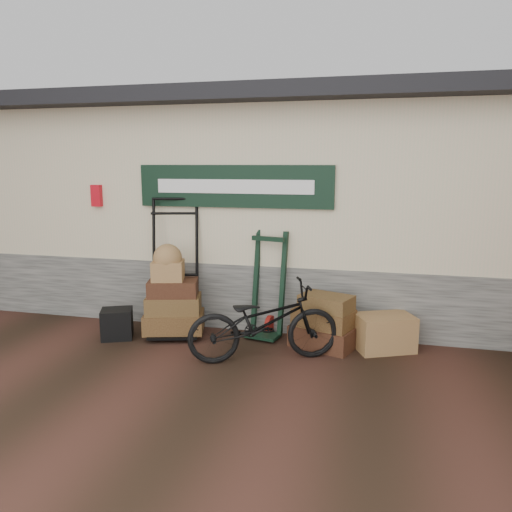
{
  "coord_description": "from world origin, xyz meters",
  "views": [
    {
      "loc": [
        1.53,
        -5.31,
        2.25
      ],
      "look_at": [
        0.01,
        0.9,
        1.05
      ],
      "focal_mm": 35.0,
      "sensor_mm": 36.0,
      "label": 1
    }
  ],
  "objects": [
    {
      "name": "ground",
      "position": [
        0.0,
        0.0,
        0.0
      ],
      "size": [
        80.0,
        80.0,
        0.0
      ],
      "primitive_type": "plane",
      "color": "black",
      "rests_on": "ground"
    },
    {
      "name": "bicycle",
      "position": [
        0.32,
        0.02,
        0.51
      ],
      "size": [
        1.25,
        1.85,
        1.02
      ],
      "primitive_type": "imported",
      "rotation": [
        0.0,
        0.0,
        1.97
      ],
      "color": "black",
      "rests_on": "ground"
    },
    {
      "name": "black_trunk",
      "position": [
        -1.7,
        0.29,
        0.19
      ],
      "size": [
        0.49,
        0.46,
        0.39
      ],
      "primitive_type": "cube",
      "rotation": [
        0.0,
        0.0,
        0.41
      ],
      "color": "black",
      "rests_on": "ground"
    },
    {
      "name": "green_barrow",
      "position": [
        0.18,
        0.85,
        0.69
      ],
      "size": [
        0.58,
        0.52,
        1.38
      ],
      "primitive_type": null,
      "rotation": [
        0.0,
        0.0,
        -0.21
      ],
      "color": "black",
      "rests_on": "ground"
    },
    {
      "name": "suitcase_stack",
      "position": [
        0.94,
        0.62,
        0.34
      ],
      "size": [
        0.88,
        0.71,
        0.67
      ],
      "primitive_type": null,
      "rotation": [
        0.0,
        0.0,
        -0.35
      ],
      "color": "#3B1E12",
      "rests_on": "ground"
    },
    {
      "name": "porter_trolley",
      "position": [
        -1.05,
        0.7,
        0.92
      ],
      "size": [
        1.07,
        0.91,
        1.84
      ],
      "primitive_type": null,
      "rotation": [
        0.0,
        0.0,
        0.27
      ],
      "color": "black",
      "rests_on": "ground"
    },
    {
      "name": "wicker_hamper",
      "position": [
        1.67,
        0.68,
        0.22
      ],
      "size": [
        0.79,
        0.67,
        0.44
      ],
      "primitive_type": "cube",
      "rotation": [
        0.0,
        0.0,
        0.42
      ],
      "color": "brown",
      "rests_on": "ground"
    },
    {
      "name": "station_building",
      "position": [
        -0.01,
        2.74,
        1.61
      ],
      "size": [
        14.4,
        4.1,
        3.2
      ],
      "color": "#4C4C47",
      "rests_on": "ground"
    }
  ]
}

